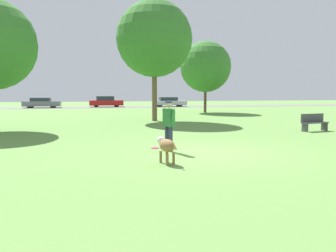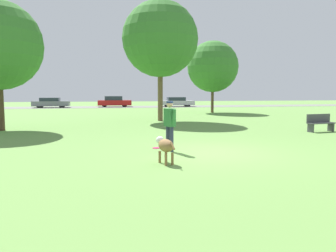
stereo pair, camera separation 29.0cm
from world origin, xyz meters
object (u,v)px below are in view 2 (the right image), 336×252
at_px(park_bench, 320,122).
at_px(tree_mid_center, 160,39).
at_px(frisbee, 156,148).
at_px(parked_car_silver, 177,102).
at_px(parked_car_grey, 51,103).
at_px(parked_car_red, 114,102).
at_px(person, 170,122).
at_px(dog, 165,146).
at_px(tree_far_right, 213,67).

bearing_deg(park_bench, tree_mid_center, 121.84).
bearing_deg(frisbee, parked_car_silver, 75.81).
relative_size(parked_car_grey, parked_car_red, 1.02).
bearing_deg(parked_car_silver, person, -101.85).
height_order(parked_car_red, parked_car_silver, parked_car_red).
distance_m(person, frisbee, 1.15).
relative_size(frisbee, tree_mid_center, 0.03).
relative_size(person, dog, 1.61).
relative_size(tree_far_right, parked_car_red, 1.53).
height_order(dog, tree_mid_center, tree_mid_center).
relative_size(person, parked_car_grey, 0.36).
bearing_deg(dog, parked_car_red, -14.40).
relative_size(dog, frisbee, 3.67).
distance_m(dog, tree_mid_center, 13.98).
height_order(dog, frisbee, dog).
bearing_deg(tree_far_right, tree_mid_center, -128.89).
xyz_separation_m(dog, tree_far_right, (8.50, 20.77, 3.77)).
bearing_deg(tree_mid_center, frisbee, -100.81).
bearing_deg(parked_car_silver, tree_far_right, -87.31).
bearing_deg(parked_car_silver, park_bench, -87.74).
relative_size(dog, parked_car_silver, 0.22).
bearing_deg(person, dog, -34.37).
height_order(tree_mid_center, parked_car_silver, tree_mid_center).
distance_m(person, park_bench, 8.92).
xyz_separation_m(person, tree_mid_center, (1.69, 11.17, 4.37)).
bearing_deg(tree_far_right, park_bench, -89.67).
bearing_deg(parked_car_silver, parked_car_grey, -178.82).
bearing_deg(parked_car_silver, tree_mid_center, -104.29).
xyz_separation_m(person, frisbee, (-0.33, 0.61, -0.92)).
bearing_deg(parked_car_red, park_bench, -74.18).
distance_m(parked_car_grey, parked_car_red, 7.80).
relative_size(dog, tree_mid_center, 0.13).
relative_size(tree_far_right, tree_mid_center, 0.85).
relative_size(tree_mid_center, park_bench, 5.38).
xyz_separation_m(frisbee, parked_car_red, (-0.17, 32.67, 0.67)).
height_order(frisbee, parked_car_red, parked_car_red).
height_order(person, frisbee, person).
bearing_deg(parked_car_red, parked_car_silver, -5.67).
bearing_deg(dog, frisbee, -18.35).
relative_size(parked_car_silver, park_bench, 3.13).
relative_size(frisbee, parked_car_red, 0.06).
xyz_separation_m(tree_mid_center, park_bench, (6.41, -7.47, -4.85)).
xyz_separation_m(person, parked_car_silver, (7.74, 32.52, -0.30)).
relative_size(frisbee, parked_car_grey, 0.06).
xyz_separation_m(dog, parked_car_red, (-0.01, 35.04, 0.22)).
bearing_deg(parked_car_silver, dog, -101.96).
height_order(parked_car_grey, park_bench, parked_car_grey).
bearing_deg(parked_car_red, parked_car_grey, -175.54).
height_order(person, park_bench, person).
xyz_separation_m(parked_car_grey, parked_car_silver, (16.02, -0.10, 0.01)).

